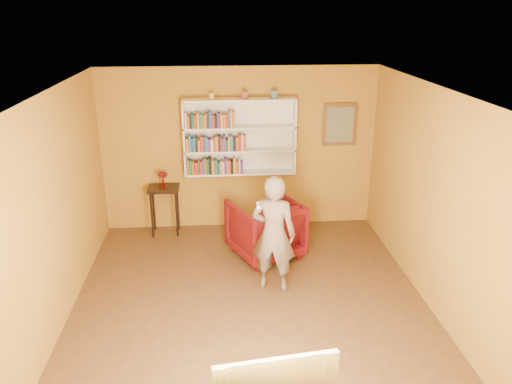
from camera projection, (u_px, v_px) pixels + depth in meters
The scene contains 15 objects.
room_shell at pixel (250, 232), 6.02m from camera, with size 5.30×5.80×2.88m.
bookshelf at pixel (240, 136), 8.06m from camera, with size 1.80×0.29×1.23m.
books_row_lower at pixel (215, 166), 8.10m from camera, with size 0.90×0.19×0.27m.
books_row_middle at pixel (216, 144), 7.97m from camera, with size 0.95×0.19×0.26m.
books_row_upper at pixel (210, 120), 7.82m from camera, with size 0.78×0.19×0.27m.
ornament_left at pixel (212, 96), 7.74m from camera, with size 0.07×0.07×0.10m, color gold.
ornament_centre at pixel (245, 95), 7.78m from camera, with size 0.08×0.08×0.12m, color maroon.
ornament_right at pixel (274, 94), 7.81m from camera, with size 0.09×0.09×0.12m, color #446572.
framed_painting at pixel (340, 124), 8.18m from camera, with size 0.55×0.05×0.70m.
console_table at pixel (164, 195), 8.14m from camera, with size 0.50×0.38×0.82m.
ruby_lustre at pixel (163, 176), 8.03m from camera, with size 0.17×0.17×0.26m.
armchair at pixel (265, 228), 7.50m from camera, with size 0.93×0.96×0.87m, color #48050B.
person at pixel (274, 234), 6.46m from camera, with size 0.58×0.38×1.60m, color #6D5A50.
game_remote at pixel (258, 205), 6.00m from camera, with size 0.04×0.15×0.04m, color silver.
television at pixel (273, 380), 4.01m from camera, with size 1.00×0.13×0.58m, color black.
Camera 1 is at (-0.37, -5.45, 3.58)m, focal length 35.00 mm.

